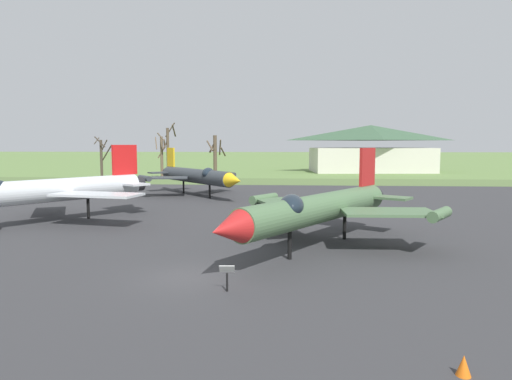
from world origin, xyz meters
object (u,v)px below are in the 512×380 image
Objects in this scene: jet_fighter_rear_center at (38,191)px; visitor_building at (370,149)px; jet_fighter_front_right at (319,208)px; traffic_cone at (464,367)px; info_placard_front_right at (227,275)px; jet_fighter_front_left at (197,176)px.

visitor_building is at bearing 62.28° from jet_fighter_rear_center.
jet_fighter_front_right is 0.57× the size of visitor_building.
info_placard_front_right is at bearing 137.97° from traffic_cone.
jet_fighter_rear_center is at bearing 138.05° from info_placard_front_right.
visitor_building reaches higher than jet_fighter_front_left.
jet_fighter_front_left is 0.91× the size of jet_fighter_rear_center.
jet_fighter_rear_center is at bearing -117.72° from visitor_building.
jet_fighter_rear_center is at bearing 138.03° from traffic_cone.
visitor_building is (18.83, 77.62, 3.95)m from info_placard_front_right.
info_placard_front_right is 0.07× the size of jet_fighter_rear_center.
visitor_building is at bearing 60.35° from jet_fighter_front_left.
jet_fighter_front_left is at bearing 110.50° from traffic_cone.
traffic_cone is at bearing -69.50° from jet_fighter_front_left.
traffic_cone is (-12.28, -83.53, -4.37)m from visitor_building.
jet_fighter_rear_center is (-7.49, -18.09, 0.17)m from jet_fighter_front_left.
jet_fighter_rear_center is (-18.82, 6.00, 0.14)m from jet_fighter_front_right.
visitor_building is (14.93, 70.21, 2.38)m from jet_fighter_front_right.
jet_fighter_front_right is at bearing 62.19° from info_placard_front_right.
jet_fighter_front_right is at bearing 101.23° from traffic_cone.
jet_fighter_front_left is 19.58m from jet_fighter_rear_center.
jet_fighter_rear_center is at bearing -112.49° from jet_fighter_front_left.
jet_fighter_rear_center is 28.96m from traffic_cone.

